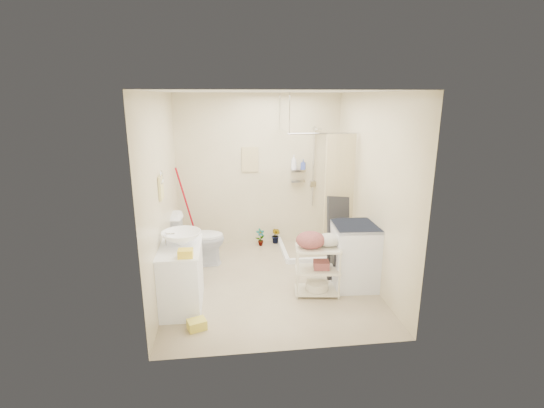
% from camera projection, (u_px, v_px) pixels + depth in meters
% --- Properties ---
extents(floor, '(3.20, 3.20, 0.00)m').
position_uv_depth(floor, '(270.00, 281.00, 5.61)').
color(floor, tan).
rests_on(floor, ground).
extents(ceiling, '(2.80, 3.20, 0.04)m').
position_uv_depth(ceiling, '(269.00, 91.00, 4.92)').
color(ceiling, silver).
rests_on(ceiling, ground).
extents(wall_back, '(2.80, 0.04, 2.60)m').
position_uv_depth(wall_back, '(259.00, 171.00, 6.80)').
color(wall_back, beige).
rests_on(wall_back, ground).
extents(wall_front, '(2.80, 0.04, 2.60)m').
position_uv_depth(wall_front, '(289.00, 232.00, 3.73)').
color(wall_front, beige).
rests_on(wall_front, ground).
extents(wall_left, '(0.04, 3.20, 2.60)m').
position_uv_depth(wall_left, '(163.00, 196.00, 5.10)').
color(wall_left, beige).
rests_on(wall_left, ground).
extents(wall_right, '(0.04, 3.20, 2.60)m').
position_uv_depth(wall_right, '(370.00, 189.00, 5.43)').
color(wall_right, beige).
rests_on(wall_right, ground).
extents(vanity, '(0.51, 0.91, 0.79)m').
position_uv_depth(vanity, '(182.00, 276.00, 4.86)').
color(vanity, white).
rests_on(vanity, ground).
extents(sink, '(0.61, 0.61, 0.16)m').
position_uv_depth(sink, '(181.00, 238.00, 4.79)').
color(sink, white).
rests_on(sink, vanity).
extents(counter_basket, '(0.17, 0.13, 0.09)m').
position_uv_depth(counter_basket, '(185.00, 253.00, 4.42)').
color(counter_basket, yellow).
rests_on(counter_basket, vanity).
extents(floor_basket, '(0.35, 0.31, 0.16)m').
position_uv_depth(floor_basket, '(197.00, 323.00, 4.44)').
color(floor_basket, '#EBDB4B').
rests_on(floor_basket, ground).
extents(toilet, '(0.83, 0.49, 0.84)m').
position_uv_depth(toilet, '(197.00, 239.00, 6.07)').
color(toilet, silver).
rests_on(toilet, ground).
extents(mop, '(0.17, 0.17, 1.41)m').
position_uv_depth(mop, '(185.00, 208.00, 6.67)').
color(mop, '#A60112').
rests_on(mop, ground).
extents(potted_plant_a, '(0.19, 0.16, 0.31)m').
position_uv_depth(potted_plant_a, '(260.00, 237.00, 6.89)').
color(potted_plant_a, '#9A582F').
rests_on(potted_plant_a, ground).
extents(potted_plant_b, '(0.20, 0.21, 0.29)m').
position_uv_depth(potted_plant_b, '(276.00, 236.00, 7.00)').
color(potted_plant_b, brown).
rests_on(potted_plant_b, ground).
extents(hanging_towel, '(0.28, 0.03, 0.42)m').
position_uv_depth(hanging_towel, '(250.00, 159.00, 6.71)').
color(hanging_towel, beige).
rests_on(hanging_towel, wall_back).
extents(towel_ring, '(0.04, 0.22, 0.34)m').
position_uv_depth(towel_ring, '(161.00, 186.00, 4.87)').
color(towel_ring, '#EEDF8A').
rests_on(towel_ring, wall_left).
extents(tp_holder, '(0.08, 0.12, 0.14)m').
position_uv_depth(tp_holder, '(169.00, 236.00, 5.31)').
color(tp_holder, white).
rests_on(tp_holder, wall_left).
extents(shower, '(1.10, 1.10, 2.10)m').
position_uv_depth(shower, '(314.00, 191.00, 6.44)').
color(shower, white).
rests_on(shower, ground).
extents(shampoo_bottle_a, '(0.11, 0.11, 0.25)m').
position_uv_depth(shampoo_bottle_a, '(294.00, 162.00, 6.76)').
color(shampoo_bottle_a, white).
rests_on(shampoo_bottle_a, shower).
extents(shampoo_bottle_b, '(0.10, 0.10, 0.17)m').
position_uv_depth(shampoo_bottle_b, '(303.00, 164.00, 6.77)').
color(shampoo_bottle_b, '#38499E').
rests_on(shampoo_bottle_b, shower).
extents(washing_machine, '(0.64, 0.66, 0.88)m').
position_uv_depth(washing_machine, '(355.00, 255.00, 5.38)').
color(washing_machine, silver).
rests_on(washing_machine, ground).
extents(laundry_rack, '(0.61, 0.41, 0.79)m').
position_uv_depth(laundry_rack, '(317.00, 266.00, 5.15)').
color(laundry_rack, beige).
rests_on(laundry_rack, ground).
extents(ironing_board, '(0.36, 0.18, 1.22)m').
position_uv_depth(ironing_board, '(338.00, 238.00, 5.56)').
color(ironing_board, black).
rests_on(ironing_board, ground).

